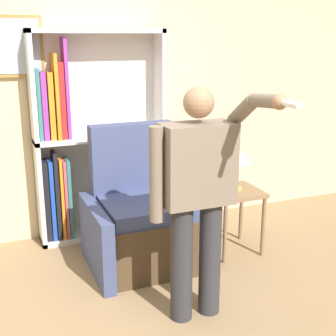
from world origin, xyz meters
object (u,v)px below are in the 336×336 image
(person_standing, at_px, (198,191))
(side_table, at_px, (234,201))
(table_lamp, at_px, (236,155))
(armchair, at_px, (143,220))
(bookcase, at_px, (85,142))

(person_standing, xyz_separation_m, side_table, (0.75, 0.81, -0.44))
(table_lamp, bearing_deg, person_standing, -132.91)
(armchair, bearing_deg, table_lamp, -7.34)
(bookcase, relative_size, armchair, 1.67)
(armchair, bearing_deg, bookcase, 114.00)
(bookcase, xyz_separation_m, armchair, (0.31, -0.71, -0.56))
(armchair, distance_m, person_standing, 1.06)
(bookcase, bearing_deg, person_standing, -76.53)
(table_lamp, bearing_deg, bookcase, 144.44)
(side_table, height_order, table_lamp, table_lamp)
(table_lamp, bearing_deg, side_table, -135.00)
(bookcase, distance_m, armchair, 0.96)
(person_standing, bearing_deg, side_table, 47.09)
(bookcase, distance_m, person_standing, 1.66)
(table_lamp, bearing_deg, armchair, 172.66)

